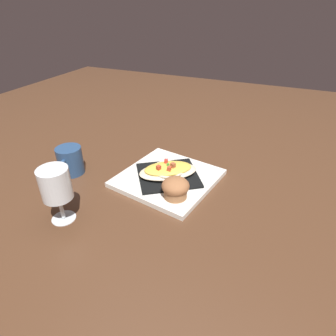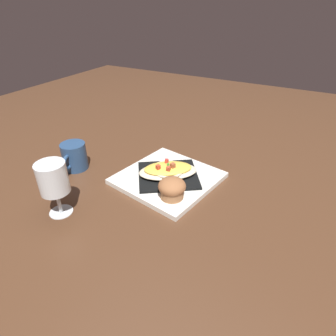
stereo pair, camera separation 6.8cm
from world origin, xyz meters
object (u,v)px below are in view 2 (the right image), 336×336
(muffin, at_px, (172,188))
(stemmed_glass, at_px, (53,181))
(gratin_dish, at_px, (168,170))
(coffee_mug, at_px, (74,157))
(square_plate, at_px, (168,178))

(muffin, relative_size, stemmed_glass, 0.51)
(gratin_dish, xyz_separation_m, coffee_mug, (-0.31, -0.09, 0.00))
(stemmed_glass, bearing_deg, coffee_mug, 124.16)
(coffee_mug, bearing_deg, stemmed_glass, -55.84)
(muffin, distance_m, coffee_mug, 0.37)
(square_plate, height_order, gratin_dish, gratin_dish)
(square_plate, bearing_deg, stemmed_glass, -123.23)
(gratin_dish, distance_m, stemmed_glass, 0.34)
(square_plate, height_order, coffee_mug, coffee_mug)
(muffin, bearing_deg, gratin_dish, 124.46)
(gratin_dish, relative_size, muffin, 2.63)
(gratin_dish, bearing_deg, stemmed_glass, -123.23)
(coffee_mug, relative_size, stemmed_glass, 0.73)
(stemmed_glass, bearing_deg, gratin_dish, 56.77)
(gratin_dish, relative_size, stemmed_glass, 1.34)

